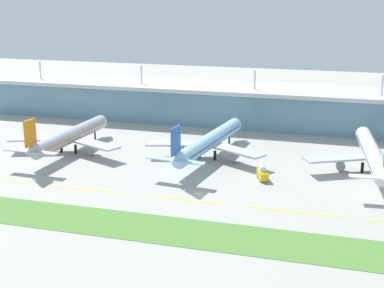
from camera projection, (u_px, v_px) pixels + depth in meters
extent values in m
plane|color=#A8A59E|center=(198.00, 194.00, 177.59)|extent=(600.00, 600.00, 0.00)
cube|color=#6693A8|center=(256.00, 108.00, 268.22)|extent=(280.00, 28.00, 16.23)
cube|color=silver|center=(257.00, 89.00, 265.83)|extent=(288.00, 34.00, 1.80)
cylinder|color=silver|center=(40.00, 70.00, 289.94)|extent=(0.90, 0.90, 9.00)
cylinder|color=silver|center=(142.00, 75.00, 274.58)|extent=(0.90, 0.90, 9.00)
cylinder|color=silver|center=(255.00, 80.00, 259.23)|extent=(0.90, 0.90, 9.00)
cylinder|color=silver|center=(382.00, 85.00, 243.87)|extent=(0.90, 0.90, 9.00)
cylinder|color=#ADB2BC|center=(72.00, 135.00, 223.95)|extent=(7.44, 51.49, 5.80)
cone|color=#ADB2BC|center=(103.00, 121.00, 249.27)|extent=(5.64, 4.17, 5.51)
cone|color=#ADB2BC|center=(30.00, 151.00, 197.40)|extent=(5.14, 6.78, 5.72)
cube|color=orange|center=(30.00, 133.00, 196.61)|extent=(0.90, 6.42, 9.50)
cube|color=#ADB2BC|center=(17.00, 150.00, 199.58)|extent=(10.10, 3.52, 0.36)
cube|color=#ADB2BC|center=(44.00, 153.00, 196.24)|extent=(10.10, 3.52, 0.36)
cube|color=#B7BABF|center=(40.00, 139.00, 223.89)|extent=(24.87, 14.66, 0.70)
cylinder|color=gray|center=(45.00, 145.00, 225.59)|extent=(3.34, 4.60, 3.20)
cube|color=#B7BABF|center=(93.00, 144.00, 216.60)|extent=(24.70, 15.92, 0.70)
cylinder|color=gray|center=(93.00, 149.00, 219.03)|extent=(3.34, 4.60, 3.20)
cylinder|color=black|center=(95.00, 135.00, 242.81)|extent=(0.70, 0.70, 3.60)
cylinder|color=black|center=(61.00, 148.00, 223.42)|extent=(1.10, 1.10, 3.60)
cylinder|color=black|center=(76.00, 149.00, 221.48)|extent=(1.10, 1.10, 3.60)
cube|color=orange|center=(72.00, 134.00, 223.85)|extent=(7.31, 46.36, 0.60)
cylinder|color=#9ED1EA|center=(210.00, 141.00, 215.83)|extent=(12.79, 58.39, 5.80)
cone|color=#9ED1EA|center=(237.00, 124.00, 243.31)|extent=(5.95, 4.64, 5.51)
cone|color=#9ED1EA|center=(175.00, 160.00, 187.16)|extent=(5.70, 7.18, 5.72)
cube|color=#2D5BB7|center=(176.00, 141.00, 186.34)|extent=(1.47, 6.44, 9.50)
cube|color=#9ED1EA|center=(160.00, 158.00, 189.77)|extent=(10.31, 4.39, 0.36)
cube|color=#9ED1EA|center=(190.00, 162.00, 185.54)|extent=(10.31, 4.39, 0.36)
cube|color=#B7BABF|center=(177.00, 144.00, 216.88)|extent=(24.94, 12.80, 0.70)
cylinder|color=gray|center=(181.00, 150.00, 218.43)|extent=(3.72, 4.85, 3.20)
cube|color=#B7BABF|center=(236.00, 150.00, 207.66)|extent=(24.29, 17.57, 0.70)
cylinder|color=gray|center=(234.00, 156.00, 210.13)|extent=(3.72, 4.85, 3.20)
cylinder|color=black|center=(229.00, 139.00, 236.36)|extent=(0.70, 0.70, 3.60)
cylinder|color=black|center=(199.00, 154.00, 215.65)|extent=(1.10, 1.10, 3.60)
cylinder|color=black|center=(215.00, 155.00, 213.20)|extent=(1.10, 1.10, 3.60)
cube|color=#2D5BB7|center=(210.00, 140.00, 215.73)|extent=(12.13, 52.63, 0.60)
cylinder|color=white|center=(372.00, 153.00, 199.64)|extent=(11.88, 56.83, 5.80)
cone|color=white|center=(362.00, 132.00, 228.36)|extent=(5.91, 4.57, 5.51)
cube|color=white|center=(366.00, 177.00, 171.14)|extent=(10.29, 4.26, 0.36)
cube|color=#B7BABF|center=(338.00, 158.00, 197.86)|extent=(24.36, 17.34, 0.70)
cylinder|color=gray|center=(340.00, 165.00, 199.77)|extent=(3.67, 4.82, 3.20)
cylinder|color=black|center=(364.00, 150.00, 221.00)|extent=(0.70, 0.70, 3.60)
cylinder|color=black|center=(362.00, 168.00, 198.59)|extent=(1.10, 1.10, 3.60)
cylinder|color=black|center=(381.00, 169.00, 197.49)|extent=(1.10, 1.10, 3.60)
cube|color=#19519E|center=(372.00, 152.00, 199.54)|extent=(11.31, 51.21, 0.60)
cube|color=yellow|center=(84.00, 189.00, 182.25)|extent=(28.00, 0.70, 0.04)
cube|color=yellow|center=(184.00, 200.00, 172.93)|extent=(28.00, 0.70, 0.04)
cube|color=yellow|center=(295.00, 212.00, 163.60)|extent=(28.00, 0.70, 0.04)
cube|color=#518438|center=(169.00, 230.00, 151.03)|extent=(300.00, 18.00, 0.10)
cube|color=gold|center=(263.00, 175.00, 191.08)|extent=(5.13, 7.65, 2.60)
cylinder|color=silver|center=(262.00, 168.00, 191.27)|extent=(3.36, 4.46, 2.00)
cylinder|color=black|center=(268.00, 181.00, 189.12)|extent=(0.66, 0.97, 0.90)
cylinder|color=black|center=(261.00, 181.00, 188.90)|extent=(0.66, 0.97, 0.90)
cylinder|color=black|center=(264.00, 176.00, 193.96)|extent=(0.66, 0.97, 0.90)
cylinder|color=black|center=(258.00, 176.00, 193.74)|extent=(0.66, 0.97, 0.90)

